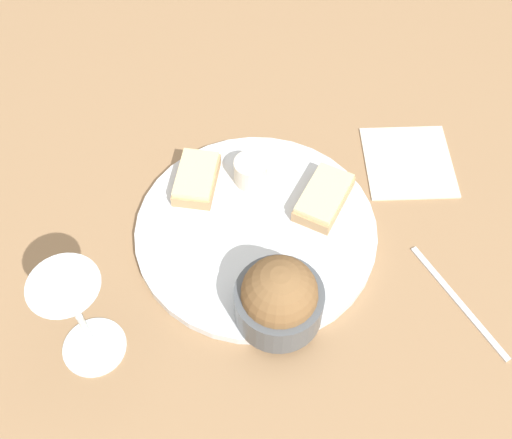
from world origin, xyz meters
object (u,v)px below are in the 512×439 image
object	(u,v)px
wine_glass	(73,305)
napkin	(408,161)
salad_bowl	(279,298)
sauce_ramekin	(251,170)
cheese_toast_near	(324,197)
cheese_toast_far	(196,178)
fork	(458,301)

from	to	relation	value
wine_glass	napkin	distance (m)	0.53
salad_bowl	sauce_ramekin	distance (m)	0.21
salad_bowl	cheese_toast_near	world-z (taller)	salad_bowl
cheese_toast_far	wine_glass	world-z (taller)	wine_glass
sauce_ramekin	cheese_toast_far	bearing A→B (deg)	103.74
salad_bowl	wine_glass	distance (m)	0.24
cheese_toast_far	fork	distance (m)	0.39
cheese_toast_near	napkin	size ratio (longest dim) A/B	0.70
sauce_ramekin	cheese_toast_far	size ratio (longest dim) A/B	0.54
cheese_toast_near	fork	bearing A→B (deg)	-123.87
wine_glass	fork	world-z (taller)	wine_glass
wine_glass	salad_bowl	bearing A→B (deg)	-72.13
salad_bowl	fork	world-z (taller)	salad_bowl
sauce_ramekin	cheese_toast_far	distance (m)	0.08
napkin	fork	distance (m)	0.23
cheese_toast_far	fork	size ratio (longest dim) A/B	0.59
napkin	sauce_ramekin	bearing A→B (deg)	108.23
napkin	cheese_toast_near	bearing A→B (deg)	130.15
salad_bowl	wine_glass	bearing A→B (deg)	107.87
cheese_toast_near	cheese_toast_far	distance (m)	0.18
cheese_toast_near	salad_bowl	bearing A→B (deg)	166.59
salad_bowl	fork	bearing A→B (deg)	-76.58
cheese_toast_far	cheese_toast_near	bearing A→B (deg)	-92.71
cheese_toast_near	fork	size ratio (longest dim) A/B	0.72
salad_bowl	cheese_toast_far	world-z (taller)	salad_bowl
salad_bowl	fork	size ratio (longest dim) A/B	0.72
cheese_toast_far	napkin	size ratio (longest dim) A/B	0.57
cheese_toast_near	napkin	world-z (taller)	cheese_toast_near
cheese_toast_near	cheese_toast_far	world-z (taller)	same
cheese_toast_near	sauce_ramekin	bearing A→B (deg)	75.78
fork	napkin	bearing A→B (deg)	15.90
sauce_ramekin	napkin	xyz separation A→B (m)	(0.07, -0.23, -0.03)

